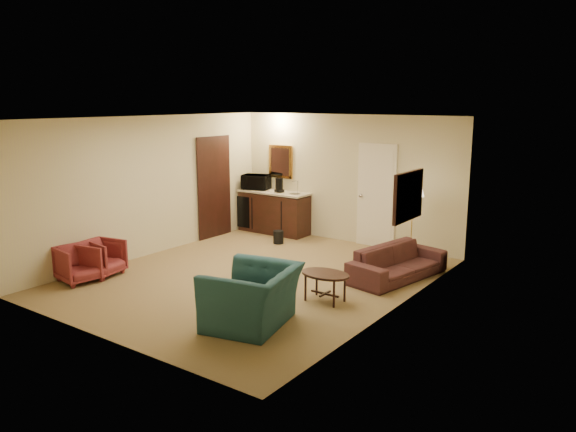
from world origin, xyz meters
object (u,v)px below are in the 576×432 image
(coffee_table, at_px, (325,287))
(floor_lamp, at_px, (412,221))
(waste_bin, at_px, (278,237))
(sofa, at_px, (398,257))
(microwave, at_px, (256,180))
(rose_chair_far, at_px, (80,262))
(rose_chair_near, at_px, (100,256))
(coffee_maker, at_px, (279,185))
(teal_armchair, at_px, (252,287))
(wetbar_cabinet, at_px, (274,212))

(coffee_table, bearing_deg, floor_lamp, 86.69)
(waste_bin, bearing_deg, sofa, -13.36)
(microwave, bearing_deg, waste_bin, -49.46)
(sofa, relative_size, rose_chair_far, 2.80)
(microwave, bearing_deg, rose_chair_near, -107.25)
(floor_lamp, distance_m, coffee_maker, 3.22)
(waste_bin, distance_m, coffee_maker, 1.27)
(teal_armchair, relative_size, rose_chair_far, 1.80)
(wetbar_cabinet, height_order, microwave, microwave)
(rose_chair_far, distance_m, coffee_maker, 4.62)
(rose_chair_near, height_order, floor_lamp, floor_lamp)
(teal_armchair, distance_m, rose_chair_far, 3.40)
(rose_chair_near, relative_size, rose_chair_far, 1.00)
(coffee_table, relative_size, waste_bin, 2.83)
(waste_bin, bearing_deg, floor_lamp, 8.43)
(sofa, distance_m, coffee_maker, 3.78)
(wetbar_cabinet, bearing_deg, microwave, 179.48)
(rose_chair_near, bearing_deg, coffee_table, -83.49)
(rose_chair_near, xyz_separation_m, coffee_table, (3.69, 1.14, -0.11))
(rose_chair_far, bearing_deg, teal_armchair, -77.39)
(teal_armchair, xyz_separation_m, coffee_table, (0.30, 1.30, -0.30))
(microwave, bearing_deg, wetbar_cabinet, -17.77)
(rose_chair_far, relative_size, coffee_table, 0.88)
(sofa, relative_size, microwave, 3.12)
(rose_chair_far, height_order, floor_lamp, floor_lamp)
(coffee_table, height_order, waste_bin, coffee_table)
(teal_armchair, bearing_deg, rose_chair_far, -99.51)
(sofa, xyz_separation_m, floor_lamp, (-0.25, 1.10, 0.38))
(waste_bin, distance_m, microwave, 1.68)
(wetbar_cabinet, xyz_separation_m, microwave, (-0.50, 0.00, 0.66))
(wetbar_cabinet, distance_m, floor_lamp, 3.38)
(floor_lamp, bearing_deg, rose_chair_near, -135.11)
(sofa, relative_size, teal_armchair, 1.56)
(coffee_maker, bearing_deg, waste_bin, -41.15)
(wetbar_cabinet, xyz_separation_m, waste_bin, (0.65, -0.72, -0.33))
(sofa, height_order, floor_lamp, floor_lamp)
(rose_chair_near, distance_m, microwave, 4.24)
(sofa, xyz_separation_m, rose_chair_far, (-4.10, -3.12, -0.03))
(sofa, bearing_deg, teal_armchair, 177.88)
(waste_bin, bearing_deg, teal_armchair, -58.10)
(rose_chair_near, distance_m, coffee_maker, 4.25)
(coffee_table, xyz_separation_m, floor_lamp, (0.16, 2.70, 0.52))
(waste_bin, bearing_deg, wetbar_cabinet, 132.08)
(coffee_table, distance_m, floor_lamp, 2.75)
(teal_armchair, distance_m, microwave, 5.53)
(coffee_table, bearing_deg, waste_bin, 137.88)
(rose_chair_far, xyz_separation_m, coffee_maker, (0.66, 4.51, 0.74))
(teal_armchair, bearing_deg, rose_chair_near, -105.98)
(coffee_maker, bearing_deg, microwave, -168.76)
(wetbar_cabinet, distance_m, coffee_table, 4.40)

